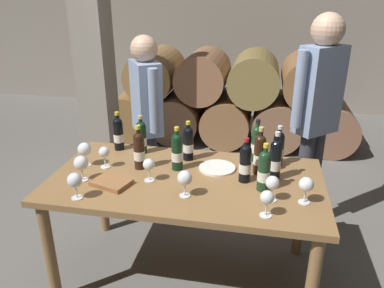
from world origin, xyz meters
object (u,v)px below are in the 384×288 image
(wine_bottle_0, at_px, (141,137))
(wine_bottle_1, at_px, (177,151))
(wine_bottle_10, at_px, (257,143))
(serving_plate, at_px, (217,168))
(wine_bottle_8, at_px, (118,133))
(wine_glass_2, at_px, (267,198))
(wine_bottle_2, at_px, (188,143))
(wine_glass_1, at_px, (85,150))
(wine_glass_7, at_px, (149,165))
(wine_bottle_9, at_px, (275,159))
(dining_table, at_px, (186,191))
(wine_glass_6, at_px, (185,179))
(wine_glass_4, at_px, (75,181))
(taster_seated_left, at_px, (147,114))
(wine_bottle_3, at_px, (264,170))
(tasting_notebook, at_px, (111,182))
(wine_bottle_7, at_px, (260,154))
(wine_bottle_4, at_px, (278,148))
(wine_glass_5, at_px, (81,163))
(wine_bottle_5, at_px, (245,163))
(wine_bottle_6, at_px, (139,150))
(sommelier_presenting, at_px, (317,108))
(wine_glass_8, at_px, (104,153))
(wine_glass_0, at_px, (272,184))
(wine_glass_3, at_px, (306,185))

(wine_bottle_0, relative_size, wine_bottle_1, 0.95)
(wine_bottle_10, xyz_separation_m, serving_plate, (-0.24, -0.19, -0.12))
(wine_bottle_8, height_order, wine_glass_2, wine_bottle_8)
(serving_plate, bearing_deg, wine_bottle_1, -168.69)
(wine_bottle_2, distance_m, serving_plate, 0.27)
(wine_bottle_8, bearing_deg, serving_plate, -13.92)
(wine_glass_1, relative_size, wine_glass_2, 1.11)
(wine_glass_7, bearing_deg, wine_bottle_9, 12.71)
(dining_table, xyz_separation_m, wine_glass_6, (0.04, -0.21, 0.20))
(wine_glass_2, distance_m, serving_plate, 0.60)
(wine_glass_4, height_order, taster_seated_left, taster_seated_left)
(wine_bottle_3, height_order, tasting_notebook, wine_bottle_3)
(wine_bottle_7, height_order, wine_glass_6, wine_bottle_7)
(dining_table, height_order, tasting_notebook, tasting_notebook)
(wine_bottle_4, bearing_deg, wine_glass_4, -149.07)
(wine_bottle_8, bearing_deg, wine_bottle_9, -13.02)
(wine_bottle_1, xyz_separation_m, wine_bottle_4, (0.64, 0.20, -0.01))
(wine_bottle_8, height_order, wine_glass_5, wine_bottle_8)
(wine_glass_7, bearing_deg, wine_bottle_5, 10.66)
(wine_glass_2, bearing_deg, wine_bottle_2, 131.50)
(wine_bottle_8, bearing_deg, wine_glass_5, -95.20)
(wine_bottle_6, height_order, sommelier_presenting, sommelier_presenting)
(wine_bottle_1, distance_m, tasting_notebook, 0.46)
(wine_glass_8, xyz_separation_m, sommelier_presenting, (1.40, 0.70, 0.18))
(wine_glass_0, bearing_deg, wine_bottle_3, 113.32)
(wine_bottle_9, height_order, wine_bottle_10, wine_bottle_9)
(wine_bottle_6, height_order, wine_glass_1, wine_bottle_6)
(wine_bottle_9, distance_m, wine_bottle_10, 0.28)
(wine_bottle_1, distance_m, serving_plate, 0.29)
(wine_bottle_1, relative_size, taster_seated_left, 0.19)
(wine_bottle_0, bearing_deg, wine_bottle_5, -21.17)
(wine_bottle_2, height_order, wine_bottle_3, wine_bottle_3)
(wine_bottle_8, xyz_separation_m, wine_bottle_10, (0.99, -0.00, 0.00))
(wine_glass_4, bearing_deg, wine_glass_2, 1.37)
(wine_bottle_1, distance_m, wine_glass_7, 0.23)
(wine_bottle_0, relative_size, sommelier_presenting, 0.16)
(wine_bottle_1, relative_size, tasting_notebook, 1.34)
(wine_glass_3, relative_size, serving_plate, 0.65)
(wine_glass_7, relative_size, wine_glass_8, 1.02)
(dining_table, bearing_deg, wine_glass_8, 174.79)
(dining_table, bearing_deg, wine_glass_7, -160.85)
(wine_bottle_9, xyz_separation_m, wine_glass_6, (-0.50, -0.31, -0.02))
(wine_glass_2, bearing_deg, wine_glass_5, 170.70)
(wine_bottle_1, xyz_separation_m, tasting_notebook, (-0.34, -0.28, -0.11))
(wine_bottle_4, relative_size, wine_glass_7, 1.87)
(wine_glass_4, relative_size, sommelier_presenting, 0.09)
(wine_glass_6, height_order, tasting_notebook, wine_glass_6)
(wine_glass_8, bearing_deg, wine_glass_3, -9.35)
(wine_bottle_4, distance_m, wine_bottle_7, 0.20)
(wine_bottle_1, bearing_deg, wine_glass_6, -69.76)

